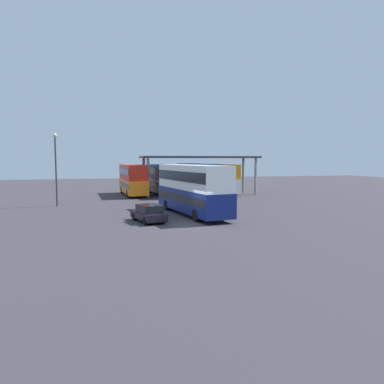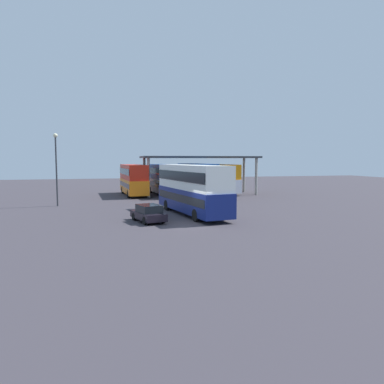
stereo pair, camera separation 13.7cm
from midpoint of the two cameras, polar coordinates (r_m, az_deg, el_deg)
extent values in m
plane|color=#3A363D|center=(27.14, 0.20, -5.11)|extent=(140.00, 140.00, 0.00)
cube|color=navy|center=(31.68, 0.12, -1.24)|extent=(4.05, 11.49, 1.93)
cube|color=white|center=(31.52, 0.12, 2.39)|extent=(3.94, 11.25, 2.09)
cube|color=black|center=(31.65, 0.12, -0.82)|extent=(4.02, 11.05, 0.65)
cube|color=black|center=(31.51, 0.12, 2.58)|extent=(4.02, 11.05, 0.83)
cube|color=black|center=(36.81, -3.26, 0.09)|extent=(2.14, 0.39, 1.16)
cube|color=orange|center=(36.74, -3.27, 1.53)|extent=(1.76, 0.32, 0.36)
cylinder|color=black|center=(34.60, -3.88, -2.07)|extent=(0.41, 1.03, 1.00)
cylinder|color=black|center=(35.40, -0.37, -1.89)|extent=(0.41, 1.03, 1.00)
cylinder|color=black|center=(28.16, 0.75, -3.70)|extent=(0.41, 1.03, 1.00)
cylinder|color=black|center=(29.14, 4.88, -3.42)|extent=(0.41, 1.03, 1.00)
cube|color=black|center=(28.35, -6.79, -3.69)|extent=(2.50, 4.07, 0.55)
cube|color=black|center=(28.10, -6.66, -2.60)|extent=(1.96, 2.38, 0.58)
cylinder|color=black|center=(29.21, -9.00, -3.84)|extent=(0.34, 0.63, 0.60)
cylinder|color=black|center=(29.73, -6.31, -3.65)|extent=(0.34, 0.63, 0.60)
cylinder|color=black|center=(27.03, -7.32, -4.54)|extent=(0.34, 0.63, 0.60)
cylinder|color=black|center=(27.60, -4.44, -4.32)|extent=(0.34, 0.63, 0.60)
cube|color=orange|center=(49.65, -9.14, 0.94)|extent=(2.96, 10.20, 1.83)
cube|color=red|center=(49.55, -9.18, 3.14)|extent=(2.87, 10.00, 1.98)
cube|color=black|center=(49.63, -9.15, 1.19)|extent=(2.97, 9.80, 0.62)
cube|color=black|center=(49.54, -9.18, 3.25)|extent=(2.97, 9.80, 0.79)
cube|color=black|center=(54.56, -9.93, 1.58)|extent=(2.11, 0.20, 1.10)
cube|color=orange|center=(54.52, -9.94, 2.50)|extent=(1.74, 0.16, 0.36)
cylinder|color=black|center=(52.65, -10.85, 0.31)|extent=(0.33, 1.01, 1.00)
cylinder|color=black|center=(52.96, -8.44, 0.37)|extent=(0.33, 1.01, 1.00)
cylinder|color=black|center=(46.46, -9.92, -0.30)|extent=(0.33, 1.01, 1.00)
cylinder|color=black|center=(46.82, -7.20, -0.22)|extent=(0.33, 1.01, 1.00)
cube|color=white|center=(49.53, -4.25, 0.99)|extent=(3.41, 11.71, 1.84)
cube|color=#1445A7|center=(49.43, -4.26, 3.20)|extent=(3.32, 11.47, 1.99)
cube|color=black|center=(49.51, -4.25, 1.24)|extent=(3.41, 11.25, 0.63)
cube|color=black|center=(49.43, -4.26, 3.32)|extent=(3.41, 11.25, 0.80)
cube|color=black|center=(55.03, -5.82, 1.67)|extent=(2.12, 0.27, 1.10)
cube|color=orange|center=(54.99, -5.83, 2.59)|extent=(1.75, 0.22, 0.36)
cylinder|color=black|center=(52.77, -6.45, 0.38)|extent=(0.36, 1.02, 1.00)
cylinder|color=black|center=(53.33, -4.09, 0.45)|extent=(0.36, 1.02, 1.00)
cylinder|color=black|center=(45.86, -4.42, -0.31)|extent=(0.36, 1.02, 1.00)
cylinder|color=black|center=(46.49, -1.74, -0.22)|extent=(0.36, 1.02, 1.00)
cube|color=silver|center=(48.42, 0.79, 0.94)|extent=(2.73, 11.41, 1.90)
cube|color=#1F529F|center=(48.32, 0.80, 3.28)|extent=(2.65, 11.18, 2.06)
cube|color=black|center=(48.41, 0.79, 1.21)|extent=(2.76, 10.95, 0.65)
cube|color=black|center=(48.32, 0.80, 3.41)|extent=(2.76, 10.95, 0.82)
cube|color=black|center=(53.81, -0.93, 1.66)|extent=(2.17, 0.13, 1.14)
cube|color=orange|center=(53.76, -0.93, 2.63)|extent=(1.78, 0.11, 0.36)
cylinder|color=black|center=(51.57, -1.56, 0.30)|extent=(0.30, 1.00, 1.00)
cylinder|color=black|center=(52.18, 0.89, 0.36)|extent=(0.30, 1.00, 1.00)
cylinder|color=black|center=(44.80, 0.67, -0.42)|extent=(0.30, 1.00, 1.00)
cylinder|color=black|center=(45.50, 3.45, -0.35)|extent=(0.30, 1.00, 1.00)
cube|color=white|center=(52.54, 4.28, 1.22)|extent=(2.89, 10.79, 1.83)
cube|color=orange|center=(52.45, 4.29, 3.30)|extent=(2.81, 10.57, 1.99)
cube|color=black|center=(52.53, 4.28, 1.46)|extent=(2.91, 10.36, 0.62)
cube|color=black|center=(52.45, 4.29, 3.41)|extent=(2.91, 10.36, 0.79)
cube|color=black|center=(57.48, 2.35, 1.83)|extent=(2.12, 0.18, 1.10)
cube|color=orange|center=(57.44, 2.36, 2.71)|extent=(1.75, 0.15, 0.36)
cylinder|color=black|center=(55.32, 1.93, 0.63)|extent=(0.32, 1.01, 1.00)
cylinder|color=black|center=(56.09, 4.11, 0.68)|extent=(0.32, 1.01, 1.00)
cylinder|color=black|center=(49.11, 4.46, 0.05)|extent=(0.32, 1.01, 1.00)
cylinder|color=black|center=(49.98, 6.86, 0.11)|extent=(0.32, 1.01, 1.00)
cube|color=#33353A|center=(49.84, 1.36, 5.53)|extent=(16.09, 5.74, 0.25)
cylinder|color=#9E9B93|center=(54.41, 8.27, 2.64)|extent=(0.36, 0.36, 5.06)
cylinder|color=#9E9B93|center=(50.39, 10.19, 2.43)|extent=(0.36, 0.36, 5.06)
cylinder|color=#9E9B93|center=(50.58, -7.45, 2.47)|extent=(0.36, 0.36, 5.06)
cylinder|color=#9E9B93|center=(46.23, -6.79, 2.24)|extent=(0.36, 0.36, 5.06)
cylinder|color=#33353A|center=(39.87, -20.53, 3.00)|extent=(0.16, 0.16, 7.16)
sphere|color=beige|center=(39.92, -20.69, 8.36)|extent=(0.44, 0.44, 0.44)
camera|label=1|loc=(0.07, -89.88, 0.01)|focal=33.76mm
camera|label=2|loc=(0.07, 90.12, -0.01)|focal=33.76mm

